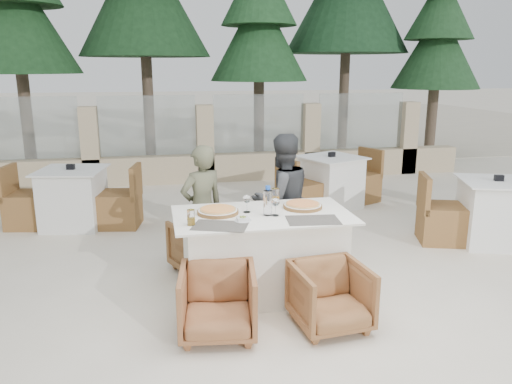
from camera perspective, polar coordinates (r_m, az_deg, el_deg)
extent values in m
plane|color=beige|center=(4.78, 0.30, -11.42)|extent=(80.00, 80.00, 0.00)
cube|color=beige|center=(18.36, -8.70, 7.53)|extent=(30.00, 16.00, 0.01)
cone|color=#1C421F|center=(11.54, -25.64, 16.23)|extent=(2.42, 2.42, 5.50)
cone|color=#1A3D1E|center=(11.78, -12.72, 19.60)|extent=(2.86, 2.86, 6.50)
cone|color=#214D26|center=(11.67, 0.34, 16.28)|extent=(2.20, 2.20, 5.00)
cone|color=#1A3F21|center=(12.97, 10.39, 19.84)|extent=(2.99, 2.99, 6.80)
cone|color=#204824|center=(12.48, 19.94, 14.18)|extent=(1.98, 1.98, 4.50)
cube|color=#534E47|center=(4.18, -4.10, -3.87)|extent=(0.53, 0.43, 0.00)
cube|color=#534E47|center=(4.35, 6.53, -3.21)|extent=(0.48, 0.35, 0.00)
cylinder|color=orange|center=(4.52, -4.39, -2.17)|extent=(0.47, 0.47, 0.05)
cylinder|color=#F05620|center=(4.71, 5.35, -1.54)|extent=(0.43, 0.43, 0.05)
cylinder|color=#ACCCE2|center=(4.43, 1.36, -0.99)|extent=(0.09, 0.09, 0.27)
cylinder|color=gold|center=(4.20, -7.44, -2.91)|extent=(0.08, 0.08, 0.13)
cylinder|color=#C17D1B|center=(4.82, 2.24, -0.48)|extent=(0.09, 0.09, 0.15)
imported|color=brown|center=(5.18, -5.99, -6.16)|extent=(0.77, 0.78, 0.54)
imported|color=brown|center=(5.59, 2.90, -4.29)|extent=(0.78, 0.79, 0.59)
imported|color=#975D37|center=(4.00, -4.39, -12.42)|extent=(0.66, 0.68, 0.55)
imported|color=#925E35|center=(4.14, 8.51, -11.71)|extent=(0.62, 0.64, 0.53)
imported|color=#585941|center=(5.11, -6.17, -1.92)|extent=(0.57, 0.48, 1.31)
imported|color=#3D4043|center=(5.26, 2.96, -0.90)|extent=(0.80, 0.70, 1.40)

